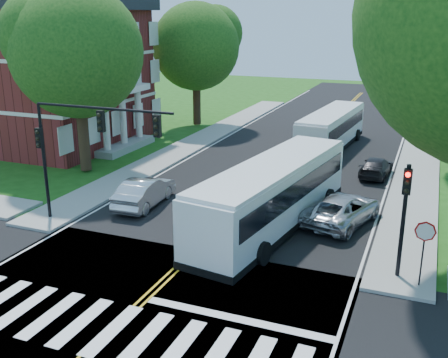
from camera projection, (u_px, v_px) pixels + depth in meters
The scene contains 21 objects.
ground at pixel (121, 322), 17.22m from camera, with size 140.00×140.00×0.00m, color #1C4F13.
road at pixel (276, 174), 33.15m from camera, with size 14.00×96.00×0.01m, color black.
cross_road at pixel (121, 322), 17.22m from camera, with size 60.00×12.00×0.01m, color black.
center_line at pixel (292, 159), 36.69m from camera, with size 0.36×70.00×0.01m, color gold.
edge_line_w at pixel (204, 150), 39.11m from camera, with size 0.12×70.00×0.01m, color silver.
edge_line_e at pixel (393, 169), 34.28m from camera, with size 0.12×70.00×0.01m, color silver.
crosswalk at pixel (112, 330), 16.77m from camera, with size 12.60×3.00×0.01m, color silver.
stop_bar at pixel (237, 319), 17.39m from camera, with size 6.60×0.40×0.01m, color silver.
sidewalk_nw at pixel (202, 139), 42.28m from camera, with size 2.60×40.00×0.15m, color gray.
sidewalk_ne at pixel (419, 159), 36.39m from camera, with size 2.60×40.00×0.15m, color gray.
tree_west_near at pixel (77, 52), 31.44m from camera, with size 8.00×8.00×11.40m.
tree_west_far at pixel (196, 47), 45.59m from camera, with size 7.60×7.60×10.67m.
brick_building at pixel (16, 71), 41.09m from camera, with size 20.00×13.00×10.80m.
signal_nw at pixel (82, 137), 23.67m from camera, with size 7.15×0.46×5.66m.
signal_ne at pixel (405, 207), 19.12m from camera, with size 0.30×0.46×4.40m.
stop_sign at pixel (425, 238), 18.71m from camera, with size 0.76×0.08×2.53m.
bus_lead at pixel (273, 194), 24.38m from camera, with size 4.47×12.55×3.18m.
bus_follow at pixel (331, 129), 39.16m from camera, with size 3.29×11.08×2.82m.
hatchback at pixel (145, 192), 27.53m from camera, with size 1.59×4.56×1.50m, color silver.
suv at pixel (342, 209), 25.19m from camera, with size 2.36×5.12×1.42m, color #B0B2B8.
dark_sedan at pixel (376, 167), 32.64m from camera, with size 1.62×3.99×1.16m, color black.
Camera 1 is at (8.74, -12.67, 9.67)m, focal length 42.00 mm.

